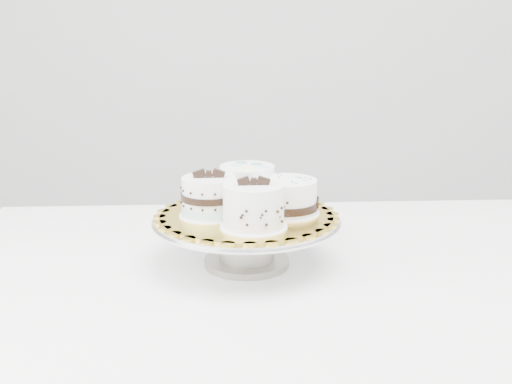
{
  "coord_description": "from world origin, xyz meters",
  "views": [
    {
      "loc": [
        -0.07,
        -1.04,
        1.19
      ],
      "look_at": [
        -0.02,
        0.06,
        0.89
      ],
      "focal_mm": 45.0,
      "sensor_mm": 36.0,
      "label": 1
    }
  ],
  "objects_px": {
    "cake_ribbon": "(287,198)",
    "cake_dots": "(247,185)",
    "cake_stand": "(247,232)",
    "cake_banded": "(209,198)",
    "cake_board": "(247,216)",
    "cake_swirl": "(254,207)",
    "table": "(276,302)"
  },
  "relations": [
    {
      "from": "cake_ribbon",
      "to": "cake_banded",
      "type": "bearing_deg",
      "value": -168.44
    },
    {
      "from": "cake_stand",
      "to": "cake_banded",
      "type": "relative_size",
      "value": 3.13
    },
    {
      "from": "cake_board",
      "to": "cake_swirl",
      "type": "bearing_deg",
      "value": -82.95
    },
    {
      "from": "cake_board",
      "to": "table",
      "type": "bearing_deg",
      "value": -8.75
    },
    {
      "from": "cake_stand",
      "to": "cake_ribbon",
      "type": "xyz_separation_m",
      "value": [
        0.07,
        0.0,
        0.06
      ]
    },
    {
      "from": "cake_stand",
      "to": "cake_banded",
      "type": "height_order",
      "value": "cake_banded"
    },
    {
      "from": "cake_dots",
      "to": "cake_board",
      "type": "bearing_deg",
      "value": -112.54
    },
    {
      "from": "table",
      "to": "cake_banded",
      "type": "bearing_deg",
      "value": 177.61
    },
    {
      "from": "cake_stand",
      "to": "cake_ribbon",
      "type": "height_order",
      "value": "cake_ribbon"
    },
    {
      "from": "cake_dots",
      "to": "cake_banded",
      "type": "bearing_deg",
      "value": -154.79
    },
    {
      "from": "cake_board",
      "to": "cake_dots",
      "type": "height_order",
      "value": "cake_dots"
    },
    {
      "from": "cake_banded",
      "to": "cake_ribbon",
      "type": "relative_size",
      "value": 0.85
    },
    {
      "from": "cake_board",
      "to": "cake_dots",
      "type": "distance_m",
      "value": 0.08
    },
    {
      "from": "table",
      "to": "cake_board",
      "type": "bearing_deg",
      "value": 170.98
    },
    {
      "from": "cake_board",
      "to": "cake_banded",
      "type": "relative_size",
      "value": 2.87
    },
    {
      "from": "cake_banded",
      "to": "cake_dots",
      "type": "xyz_separation_m",
      "value": [
        0.07,
        0.07,
        0.01
      ]
    },
    {
      "from": "cake_stand",
      "to": "cake_board",
      "type": "bearing_deg",
      "value": -90.0
    },
    {
      "from": "cake_stand",
      "to": "cake_ribbon",
      "type": "bearing_deg",
      "value": 3.81
    },
    {
      "from": "table",
      "to": "cake_ribbon",
      "type": "xyz_separation_m",
      "value": [
        0.02,
        0.01,
        0.2
      ]
    },
    {
      "from": "table",
      "to": "cake_board",
      "type": "xyz_separation_m",
      "value": [
        -0.05,
        0.01,
        0.17
      ]
    },
    {
      "from": "cake_ribbon",
      "to": "cake_swirl",
      "type": "bearing_deg",
      "value": -120.38
    },
    {
      "from": "cake_stand",
      "to": "cake_board",
      "type": "distance_m",
      "value": 0.03
    },
    {
      "from": "table",
      "to": "cake_swirl",
      "type": "bearing_deg",
      "value": -123.61
    },
    {
      "from": "cake_banded",
      "to": "cake_dots",
      "type": "relative_size",
      "value": 0.83
    },
    {
      "from": "cake_board",
      "to": "cake_banded",
      "type": "xyz_separation_m",
      "value": [
        -0.07,
        -0.0,
        0.04
      ]
    },
    {
      "from": "cake_ribbon",
      "to": "cake_dots",
      "type": "bearing_deg",
      "value": 147.33
    },
    {
      "from": "table",
      "to": "cake_ribbon",
      "type": "bearing_deg",
      "value": 33.85
    },
    {
      "from": "cake_board",
      "to": "cake_ribbon",
      "type": "xyz_separation_m",
      "value": [
        0.07,
        0.0,
        0.03
      ]
    },
    {
      "from": "cake_ribbon",
      "to": "cake_stand",
      "type": "bearing_deg",
      "value": -168.2
    },
    {
      "from": "cake_stand",
      "to": "cake_ribbon",
      "type": "distance_m",
      "value": 0.1
    },
    {
      "from": "cake_stand",
      "to": "cake_swirl",
      "type": "xyz_separation_m",
      "value": [
        0.01,
        -0.08,
        0.07
      ]
    },
    {
      "from": "table",
      "to": "cake_banded",
      "type": "height_order",
      "value": "cake_banded"
    }
  ]
}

